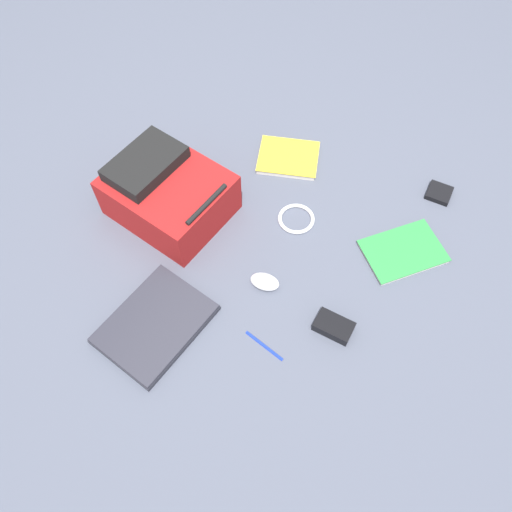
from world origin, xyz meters
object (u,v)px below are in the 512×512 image
(laptop, at_px, (155,324))
(cable_coil, at_px, (296,219))
(earbud_pouch, at_px, (439,193))
(backpack, at_px, (167,193))
(book_red, at_px, (288,158))
(book_blue, at_px, (403,252))
(power_brick, at_px, (334,326))
(pen_black, at_px, (264,345))
(computer_mouse, at_px, (265,282))

(laptop, bearing_deg, cable_coil, 156.92)
(earbud_pouch, bearing_deg, backpack, -61.14)
(book_red, bearing_deg, earbud_pouch, 97.85)
(book_red, height_order, book_blue, book_red)
(backpack, bearing_deg, earbud_pouch, 118.86)
(laptop, bearing_deg, book_red, 172.81)
(backpack, bearing_deg, power_brick, 74.67)
(backpack, relative_size, book_blue, 1.39)
(backpack, xyz_separation_m, pen_black, (0.34, 0.53, -0.09))
(backpack, bearing_deg, computer_mouse, 72.30)
(laptop, bearing_deg, earbud_pouch, 143.04)
(book_blue, distance_m, pen_black, 0.59)
(backpack, xyz_separation_m, laptop, (0.42, 0.19, -0.08))
(book_red, relative_size, earbud_pouch, 3.16)
(backpack, relative_size, earbud_pouch, 5.21)
(book_blue, bearing_deg, pen_black, -29.57)
(computer_mouse, height_order, pen_black, computer_mouse)
(laptop, xyz_separation_m, book_blue, (-0.60, 0.63, -0.01))
(book_red, relative_size, computer_mouse, 2.76)
(backpack, relative_size, computer_mouse, 4.55)
(cable_coil, relative_size, pen_black, 0.91)
(laptop, xyz_separation_m, cable_coil, (-0.57, 0.24, -0.01))
(book_red, xyz_separation_m, power_brick, (0.59, 0.41, 0.01))
(power_brick, bearing_deg, laptop, -65.85)
(cable_coil, bearing_deg, backpack, -71.13)
(book_blue, bearing_deg, earbud_pouch, 171.16)
(pen_black, relative_size, earbud_pouch, 1.70)
(laptop, height_order, earbud_pouch, laptop)
(pen_black, bearing_deg, cable_coil, -168.78)
(cable_coil, xyz_separation_m, earbud_pouch, (-0.33, 0.44, 0.00))
(cable_coil, distance_m, earbud_pouch, 0.55)
(book_red, distance_m, computer_mouse, 0.56)
(earbud_pouch, bearing_deg, book_red, -82.15)
(book_red, distance_m, book_blue, 0.58)
(power_brick, bearing_deg, book_blue, 162.23)
(book_blue, relative_size, power_brick, 2.68)
(cable_coil, relative_size, power_brick, 1.11)
(computer_mouse, xyz_separation_m, power_brick, (0.05, 0.26, -0.00))
(backpack, distance_m, laptop, 0.47)
(book_red, bearing_deg, laptop, -7.19)
(laptop, bearing_deg, pen_black, 104.01)
(pen_black, bearing_deg, computer_mouse, -155.76)
(book_red, distance_m, power_brick, 0.72)
(computer_mouse, xyz_separation_m, earbud_pouch, (-0.62, 0.43, -0.01))
(book_red, distance_m, earbud_pouch, 0.58)
(cable_coil, bearing_deg, computer_mouse, 1.52)
(pen_black, distance_m, earbud_pouch, 0.89)
(laptop, xyz_separation_m, pen_black, (-0.09, 0.34, -0.01))
(book_red, bearing_deg, book_blue, 66.94)
(power_brick, distance_m, pen_black, 0.23)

